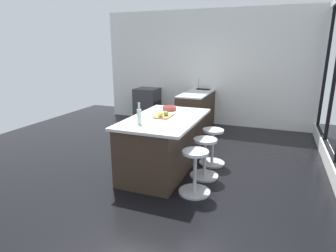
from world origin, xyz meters
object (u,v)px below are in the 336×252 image
Objects in this scene: apple_yellow at (160,114)px; fruit_bowl at (169,108)px; stool_middle at (205,159)px; water_bottle at (139,116)px; stool_by_window at (212,148)px; oven_range at (147,105)px; kitchen_island at (162,144)px; stool_near_camera at (195,173)px; apple_green at (166,113)px; cutting_board at (164,116)px.

apple_yellow is 0.34× the size of fruit_bowl.
stool_middle is 1.22m from water_bottle.
water_bottle is (1.06, -0.84, 0.73)m from stool_by_window.
oven_range reaches higher than stool_middle.
apple_yellow is at bearing -1.52° from kitchen_island.
fruit_bowl reaches higher than stool_near_camera.
water_bottle is (3.42, 1.49, 0.58)m from oven_range.
apple_green is at bearing 14.78° from fruit_bowl.
stool_middle is (-0.00, 0.70, -0.16)m from kitchen_island.
stool_near_camera is at bearing 34.01° from oven_range.
apple_green reaches higher than stool_by_window.
stool_by_window is 1.00× the size of stool_middle.
apple_green is (-0.04, -0.65, 0.66)m from stool_middle.
stool_near_camera is at bearing 0.00° from stool_by_window.
fruit_bowl reaches higher than oven_range.
apple_yellow is 0.47m from water_bottle.
stool_middle is 0.93m from apple_green.
oven_range is 1.43× the size of stool_by_window.
cutting_board is at bearing 10.17° from fruit_bowl.
apple_green is at bearing 85.50° from cutting_board.
apple_green is 0.12m from apple_yellow.
stool_middle is 1.98× the size of water_bottle.
water_bottle is at bearing -14.85° from kitchen_island.
fruit_bowl is (-1.05, -0.78, 0.64)m from stool_near_camera.
apple_green is at bearing 30.34° from oven_range.
cutting_board is at bearing 173.70° from apple_yellow.
water_bottle reaches higher than stool_near_camera.
stool_by_window is at bearing 180.00° from stool_near_camera.
apple_yellow reaches higher than kitchen_island.
stool_by_window is (-0.55, 0.70, -0.16)m from kitchen_island.
kitchen_island is 2.81× the size of stool_by_window.
stool_by_window is 1.54m from water_bottle.
stool_middle is (2.91, 2.33, -0.15)m from oven_range.
oven_range is 4.17m from stool_near_camera.
cutting_board is 1.52× the size of fruit_bowl.
kitchen_island is 0.51m from apple_yellow.
cutting_board is 0.06m from apple_green.
stool_near_camera is at bearing 87.90° from water_bottle.
apple_green is at bearing -52.03° from stool_by_window.
apple_green is 0.59m from water_bottle.
water_bottle is (0.45, -0.14, 0.06)m from apple_yellow.
apple_green reaches higher than stool_middle.
apple_yellow is at bearing 28.65° from oven_range.
apple_green reaches higher than oven_range.
stool_near_camera is at bearing 52.08° from kitchen_island.
apple_green is 0.90× the size of apple_yellow.
stool_middle is 0.93m from cutting_board.
apple_yellow reaches higher than stool_by_window.
oven_range is at bearing -151.35° from apple_yellow.
fruit_bowl is at bearing -165.22° from apple_green.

